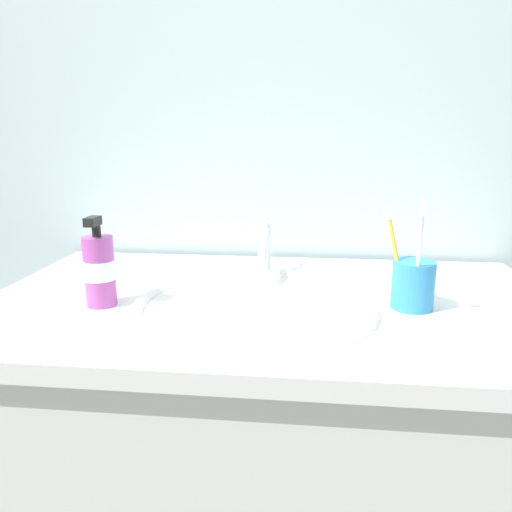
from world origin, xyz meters
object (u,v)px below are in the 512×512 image
faucet (265,246)px  toothbrush_white (419,250)px  soap_dispenser (99,270)px  toothbrush_yellow (395,250)px  toothbrush_cup (413,285)px

faucet → toothbrush_white: 0.37m
soap_dispenser → toothbrush_white: bearing=0.7°
toothbrush_yellow → toothbrush_cup: bearing=-8.5°
toothbrush_cup → toothbrush_white: size_ratio=0.44×
toothbrush_cup → toothbrush_white: 0.08m
soap_dispenser → toothbrush_yellow: bearing=5.5°
toothbrush_white → soap_dispenser: size_ratio=1.19×
faucet → toothbrush_cup: size_ratio=1.72×
toothbrush_yellow → soap_dispenser: size_ratio=1.08×
toothbrush_yellow → toothbrush_white: bearing=-53.7°
faucet → toothbrush_cup: 0.34m
faucet → soap_dispenser: size_ratio=0.90×
toothbrush_yellow → soap_dispenser: toothbrush_yellow is taller
toothbrush_cup → toothbrush_white: toothbrush_white is taller
faucet → toothbrush_white: toothbrush_white is taller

